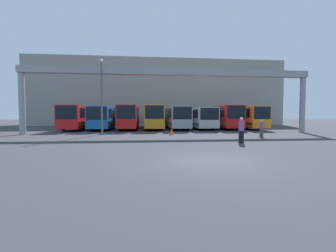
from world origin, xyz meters
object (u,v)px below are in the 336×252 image
at_px(bus_slot_2, 129,116).
at_px(bus_slot_4, 177,116).
at_px(bus_slot_0, 80,116).
at_px(bus_slot_7, 243,116).
at_px(bus_slot_3, 153,116).
at_px(traffic_cone, 172,131).
at_px(bus_slot_6, 222,116).
at_px(pedestrian_far_center, 262,128).
at_px(bus_slot_1, 105,117).
at_px(pedestrian_mid_left, 241,129).
at_px(bus_slot_5, 199,117).
at_px(lamp_post, 102,93).

distance_m(bus_slot_2, bus_slot_4, 6.80).
height_order(bus_slot_0, bus_slot_7, bus_slot_0).
distance_m(bus_slot_0, bus_slot_4, 13.44).
relative_size(bus_slot_0, bus_slot_7, 0.99).
xyz_separation_m(bus_slot_2, bus_slot_3, (3.36, -0.12, 0.02)).
bearing_deg(traffic_cone, bus_slot_3, 98.01).
distance_m(bus_slot_6, pedestrian_far_center, 13.10).
height_order(bus_slot_1, pedestrian_mid_left, bus_slot_1).
distance_m(bus_slot_5, pedestrian_mid_left, 17.11).
relative_size(bus_slot_1, pedestrian_mid_left, 6.20).
xyz_separation_m(bus_slot_0, lamp_post, (4.66, -9.06, 2.31)).
height_order(bus_slot_0, bus_slot_6, bus_slot_6).
relative_size(bus_slot_6, pedestrian_far_center, 6.43).
height_order(bus_slot_3, bus_slot_6, bus_slot_3).
distance_m(bus_slot_6, lamp_post, 17.87).
bearing_deg(bus_slot_2, pedestrian_far_center, -48.78).
bearing_deg(bus_slot_1, bus_slot_6, -1.88).
bearing_deg(lamp_post, traffic_cone, -8.86).
height_order(pedestrian_mid_left, pedestrian_far_center, pedestrian_mid_left).
bearing_deg(bus_slot_1, bus_slot_3, 4.03).
bearing_deg(pedestrian_mid_left, lamp_post, 178.41).
bearing_deg(bus_slot_4, pedestrian_mid_left, -82.39).
bearing_deg(bus_slot_0, bus_slot_6, -1.23).
xyz_separation_m(bus_slot_4, lamp_post, (-8.77, -8.71, 2.34)).
distance_m(bus_slot_3, bus_slot_7, 13.44).
relative_size(bus_slot_7, pedestrian_mid_left, 6.13).
bearing_deg(pedestrian_mid_left, bus_slot_5, 120.74).
xyz_separation_m(bus_slot_7, pedestrian_far_center, (-4.38, -13.50, -0.97)).
distance_m(bus_slot_3, traffic_cone, 10.94).
height_order(bus_slot_4, bus_slot_7, bus_slot_7).
bearing_deg(lamp_post, bus_slot_3, 60.74).
relative_size(bus_slot_0, bus_slot_3, 0.90).
bearing_deg(bus_slot_2, bus_slot_3, -2.05).
bearing_deg(bus_slot_5, traffic_cone, -117.24).
height_order(bus_slot_0, traffic_cone, bus_slot_0).
bearing_deg(bus_slot_3, bus_slot_5, -5.30).
distance_m(bus_slot_4, bus_slot_6, 6.72).
relative_size(bus_slot_4, bus_slot_5, 0.94).
bearing_deg(bus_slot_7, bus_slot_1, 179.82).
distance_m(bus_slot_1, pedestrian_far_center, 20.82).
relative_size(bus_slot_1, bus_slot_6, 1.11).
bearing_deg(bus_slot_3, bus_slot_2, 177.95).
bearing_deg(bus_slot_4, bus_slot_5, 5.50).
distance_m(bus_slot_7, pedestrian_mid_left, 18.87).
height_order(bus_slot_4, bus_slot_5, bus_slot_4).
relative_size(bus_slot_0, pedestrian_far_center, 6.97).
bearing_deg(bus_slot_6, bus_slot_0, 178.77).
distance_m(traffic_cone, lamp_post, 7.96).
relative_size(traffic_cone, lamp_post, 0.09).
xyz_separation_m(bus_slot_6, lamp_post, (-15.48, -8.63, 2.27)).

